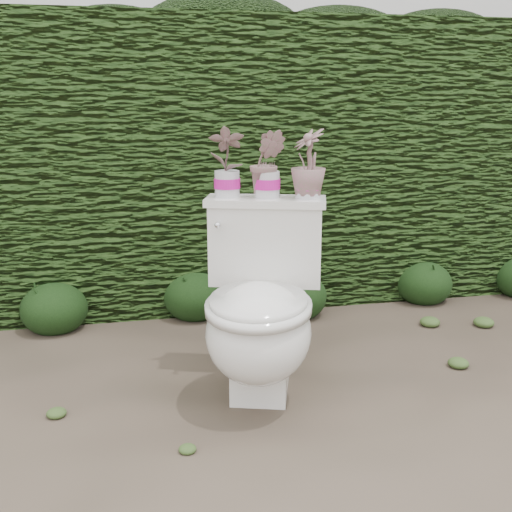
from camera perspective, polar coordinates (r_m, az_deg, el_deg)
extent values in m
plane|color=brown|center=(2.63, 4.29, -12.86)|extent=(60.00, 60.00, 0.00)
cube|color=#2E4C19|center=(3.92, -2.24, 8.46)|extent=(8.00, 1.00, 1.60)
cube|color=silver|center=(8.38, -3.71, 19.80)|extent=(8.00, 3.50, 4.00)
cube|color=silver|center=(2.67, 0.43, -10.03)|extent=(0.30, 0.35, 0.20)
ellipsoid|color=silver|center=(2.50, 0.23, -6.80)|extent=(0.55, 0.61, 0.39)
cube|color=silver|center=(2.72, 0.86, 1.04)|extent=(0.50, 0.31, 0.34)
cube|color=silver|center=(2.69, 0.87, 4.88)|extent=(0.53, 0.33, 0.03)
cylinder|color=silver|center=(2.63, -3.33, 2.88)|extent=(0.04, 0.06, 0.02)
sphere|color=silver|center=(2.60, -3.43, 2.75)|extent=(0.03, 0.03, 0.03)
imported|color=#24762C|center=(2.68, -2.60, 8.22)|extent=(0.17, 0.14, 0.28)
imported|color=#24762C|center=(2.67, 1.00, 8.03)|extent=(0.18, 0.16, 0.27)
imported|color=#24762C|center=(2.66, 4.69, 8.02)|extent=(0.17, 0.17, 0.27)
ellipsoid|color=#1A3311|center=(3.50, -17.54, -4.06)|extent=(0.34, 0.34, 0.28)
ellipsoid|color=#1A3311|center=(3.55, -5.43, -3.11)|extent=(0.35, 0.35, 0.28)
ellipsoid|color=#1A3311|center=(3.55, 3.52, -3.11)|extent=(0.35, 0.35, 0.28)
ellipsoid|color=#1A3311|center=(3.92, 14.70, -1.96)|extent=(0.33, 0.33, 0.26)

